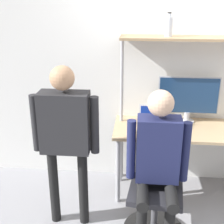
# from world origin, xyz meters

# --- Properties ---
(ground_plane) EXTENTS (12.00, 12.00, 0.00)m
(ground_plane) POSITION_xyz_m (0.00, 0.00, 0.00)
(ground_plane) COLOR gray
(wall_back) EXTENTS (8.00, 0.06, 2.70)m
(wall_back) POSITION_xyz_m (0.00, 0.67, 1.35)
(wall_back) COLOR white
(wall_back) RESTS_ON ground_plane
(desk) EXTENTS (1.75, 0.62, 0.77)m
(desk) POSITION_xyz_m (0.00, 0.33, 0.69)
(desk) COLOR tan
(desk) RESTS_ON ground_plane
(shelf_unit) EXTENTS (1.66, 0.30, 1.69)m
(shelf_unit) POSITION_xyz_m (0.00, 0.48, 1.46)
(shelf_unit) COLOR #997A56
(shelf_unit) RESTS_ON ground_plane
(monitor) EXTENTS (0.64, 0.17, 0.50)m
(monitor) POSITION_xyz_m (-0.10, 0.52, 1.06)
(monitor) COLOR #B7B7BC
(monitor) RESTS_ON desk
(laptop) EXTENTS (0.29, 0.25, 0.25)m
(laptop) POSITION_xyz_m (-0.48, 0.27, 0.84)
(laptop) COLOR silver
(laptop) RESTS_ON desk
(cell_phone) EXTENTS (0.07, 0.15, 0.01)m
(cell_phone) POSITION_xyz_m (-0.24, 0.19, 0.78)
(cell_phone) COLOR #264C8C
(cell_phone) RESTS_ON desk
(office_chair) EXTENTS (0.56, 0.56, 0.95)m
(office_chair) POSITION_xyz_m (-0.45, -0.34, 0.30)
(office_chair) COLOR black
(office_chair) RESTS_ON ground_plane
(person_seated) EXTENTS (0.53, 0.47, 1.39)m
(person_seated) POSITION_xyz_m (-0.45, -0.39, 0.82)
(person_seated) COLOR black
(person_seated) RESTS_ON ground_plane
(person_standing) EXTENTS (0.60, 0.21, 1.55)m
(person_standing) POSITION_xyz_m (-1.26, -0.26, 0.98)
(person_standing) COLOR black
(person_standing) RESTS_ON ground_plane
(bottle_clear) EXTENTS (0.08, 0.08, 0.23)m
(bottle_clear) POSITION_xyz_m (-0.36, 0.48, 1.79)
(bottle_clear) COLOR silver
(bottle_clear) RESTS_ON shelf_unit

